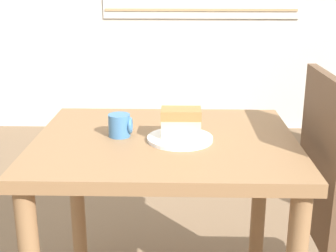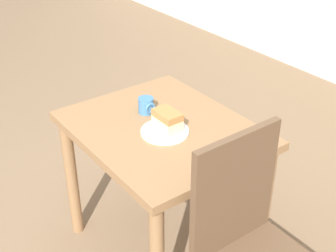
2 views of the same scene
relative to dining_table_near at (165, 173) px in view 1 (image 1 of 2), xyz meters
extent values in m
cube|color=tan|center=(0.21, 2.38, 0.39)|extent=(1.54, 0.01, 0.02)
cube|color=olive|center=(0.00, 0.00, 0.11)|extent=(0.86, 0.71, 0.04)
cylinder|color=olive|center=(-0.38, 0.31, -0.26)|extent=(0.06, 0.06, 0.69)
cylinder|color=olive|center=(0.38, 0.31, -0.26)|extent=(0.06, 0.06, 0.69)
cube|color=brown|center=(0.50, -0.04, 0.10)|extent=(0.03, 0.40, 0.50)
cylinder|color=white|center=(0.05, -0.02, 0.13)|extent=(0.21, 0.21, 0.01)
cube|color=beige|center=(0.05, -0.01, 0.17)|extent=(0.13, 0.08, 0.06)
cube|color=#A3703D|center=(0.05, -0.01, 0.21)|extent=(0.13, 0.08, 0.03)
cylinder|color=teal|center=(-0.15, 0.01, 0.16)|extent=(0.07, 0.07, 0.08)
torus|color=teal|center=(-0.12, 0.01, 0.16)|extent=(0.01, 0.06, 0.06)
camera|label=1|loc=(0.05, -1.46, 0.63)|focal=50.00mm
camera|label=2|loc=(1.47, -1.05, 1.20)|focal=50.00mm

